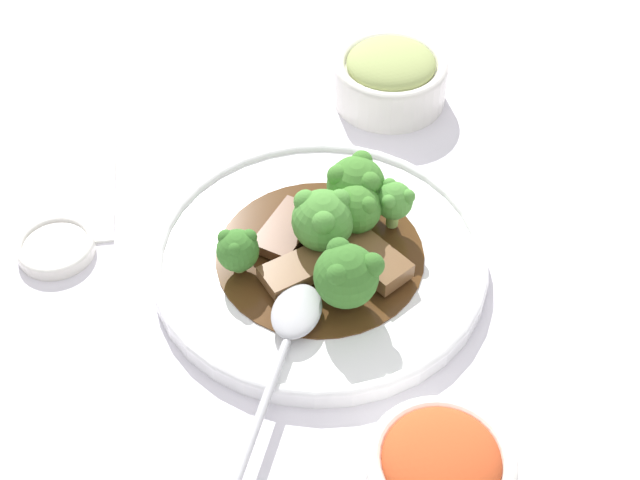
{
  "coord_description": "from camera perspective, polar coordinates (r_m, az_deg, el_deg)",
  "views": [
    {
      "loc": [
        -0.48,
        0.18,
        0.59
      ],
      "look_at": [
        0.0,
        0.0,
        0.03
      ],
      "focal_mm": 50.0,
      "sensor_mm": 36.0,
      "label": 1
    }
  ],
  "objects": [
    {
      "name": "serving_spoon",
      "position": [
        0.71,
        -2.02,
        -6.02
      ],
      "size": [
        0.2,
        0.15,
        0.01
      ],
      "color": "#B7B7BC",
      "rests_on": "main_plate"
    },
    {
      "name": "main_plate",
      "position": [
        0.78,
        0.0,
        -1.2
      ],
      "size": [
        0.29,
        0.29,
        0.02
      ],
      "color": "white",
      "rests_on": "ground_plane"
    },
    {
      "name": "broccoli_floret_4",
      "position": [
        0.75,
        0.19,
        1.34
      ],
      "size": [
        0.05,
        0.05,
        0.06
      ],
      "color": "#7FA84C",
      "rests_on": "main_plate"
    },
    {
      "name": "side_bowl_kimchi",
      "position": [
        0.64,
        7.51,
        -14.52
      ],
      "size": [
        0.1,
        0.1,
        0.06
      ],
      "color": "white",
      "rests_on": "ground_plane"
    },
    {
      "name": "broccoli_floret_3",
      "position": [
        0.71,
        1.99,
        -2.16
      ],
      "size": [
        0.05,
        0.05,
        0.06
      ],
      "color": "#8EB756",
      "rests_on": "main_plate"
    },
    {
      "name": "side_bowl_appetizer",
      "position": [
        0.94,
        4.52,
        10.44
      ],
      "size": [
        0.12,
        0.12,
        0.06
      ],
      "color": "white",
      "rests_on": "ground_plane"
    },
    {
      "name": "paper_napkin",
      "position": [
        0.88,
        -15.4,
        3.01
      ],
      "size": [
        0.15,
        0.1,
        0.01
      ],
      "color": "silver",
      "rests_on": "ground_plane"
    },
    {
      "name": "beef_strip_2",
      "position": [
        0.76,
        3.14,
        -1.02
      ],
      "size": [
        0.08,
        0.06,
        0.02
      ],
      "color": "brown",
      "rests_on": "main_plate"
    },
    {
      "name": "broccoli_floret_1",
      "position": [
        0.74,
        -5.29,
        -0.62
      ],
      "size": [
        0.04,
        0.04,
        0.04
      ],
      "color": "#7FA84C",
      "rests_on": "main_plate"
    },
    {
      "name": "beef_strip_1",
      "position": [
        0.78,
        -2.1,
        0.67
      ],
      "size": [
        0.07,
        0.07,
        0.01
      ],
      "color": "#56331E",
      "rests_on": "main_plate"
    },
    {
      "name": "sauce_dish",
      "position": [
        0.82,
        -16.55,
        -0.44
      ],
      "size": [
        0.07,
        0.07,
        0.01
      ],
      "color": "white",
      "rests_on": "ground_plane"
    },
    {
      "name": "beef_strip_0",
      "position": [
        0.75,
        -1.47,
        -1.94
      ],
      "size": [
        0.04,
        0.07,
        0.01
      ],
      "color": "brown",
      "rests_on": "main_plate"
    },
    {
      "name": "broccoli_floret_5",
      "position": [
        0.78,
        2.31,
        3.6
      ],
      "size": [
        0.05,
        0.05,
        0.06
      ],
      "color": "#8EB756",
      "rests_on": "main_plate"
    },
    {
      "name": "broccoli_floret_2",
      "position": [
        0.76,
        2.35,
        2.07
      ],
      "size": [
        0.04,
        0.04,
        0.05
      ],
      "color": "#8EB756",
      "rests_on": "main_plate"
    },
    {
      "name": "ground_plane",
      "position": [
        0.78,
        0.0,
        -1.69
      ],
      "size": [
        4.0,
        4.0,
        0.0
      ],
      "primitive_type": "plane",
      "color": "silver"
    },
    {
      "name": "broccoli_floret_0",
      "position": [
        0.77,
        4.75,
        2.54
      ],
      "size": [
        0.03,
        0.03,
        0.05
      ],
      "color": "#8EB756",
      "rests_on": "main_plate"
    }
  ]
}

